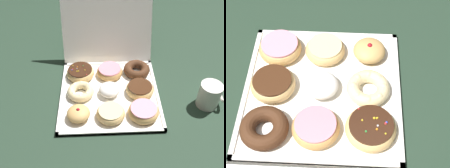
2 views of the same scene
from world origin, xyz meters
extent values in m
plane|color=#233828|center=(0.00, 0.00, 0.00)|extent=(3.00, 3.00, 0.00)
cube|color=white|center=(0.00, 0.00, 0.01)|extent=(0.40, 0.40, 0.01)
cube|color=white|center=(0.00, -0.20, 0.01)|extent=(0.40, 0.01, 0.01)
cube|color=white|center=(0.00, 0.20, 0.01)|extent=(0.40, 0.01, 0.01)
cube|color=white|center=(-0.20, 0.00, 0.01)|extent=(0.01, 0.40, 0.01)
cube|color=white|center=(0.20, 0.00, 0.01)|extent=(0.01, 0.40, 0.01)
cube|color=white|center=(0.00, 0.28, 0.19)|extent=(0.40, 0.16, 0.38)
ellipsoid|color=tan|center=(-0.12, -0.12, 0.03)|extent=(0.09, 0.09, 0.04)
sphere|color=#B21923|center=(-0.12, -0.12, 0.05)|extent=(0.01, 0.01, 0.01)
torus|color=#E5B770|center=(0.00, -0.12, 0.03)|extent=(0.11, 0.11, 0.03)
cylinder|color=beige|center=(0.00, -0.12, 0.04)|extent=(0.09, 0.09, 0.01)
torus|color=tan|center=(0.12, -0.12, 0.03)|extent=(0.12, 0.12, 0.04)
cylinder|color=pink|center=(0.12, -0.12, 0.05)|extent=(0.10, 0.10, 0.01)
torus|color=beige|center=(-0.12, 0.00, 0.03)|extent=(0.11, 0.11, 0.03)
sphere|color=beige|center=(-0.08, 0.00, 0.04)|extent=(0.02, 0.02, 0.02)
sphere|color=beige|center=(-0.09, 0.03, 0.04)|extent=(0.02, 0.02, 0.02)
sphere|color=beige|center=(-0.12, 0.04, 0.04)|extent=(0.02, 0.02, 0.02)
sphere|color=beige|center=(-0.15, 0.03, 0.04)|extent=(0.02, 0.02, 0.02)
sphere|color=beige|center=(-0.16, 0.00, 0.04)|extent=(0.02, 0.02, 0.02)
sphere|color=beige|center=(-0.15, -0.02, 0.04)|extent=(0.02, 0.02, 0.02)
sphere|color=beige|center=(-0.12, -0.04, 0.04)|extent=(0.02, 0.02, 0.02)
sphere|color=beige|center=(-0.09, -0.02, 0.04)|extent=(0.02, 0.02, 0.02)
ellipsoid|color=white|center=(0.00, 0.00, 0.03)|extent=(0.09, 0.09, 0.04)
torus|color=#E5B770|center=(0.13, 0.00, 0.03)|extent=(0.12, 0.12, 0.04)
cylinder|color=#472816|center=(0.13, 0.00, 0.05)|extent=(0.10, 0.10, 0.01)
torus|color=#E5B770|center=(-0.12, 0.12, 0.03)|extent=(0.12, 0.12, 0.04)
cylinder|color=#381E11|center=(-0.12, 0.12, 0.05)|extent=(0.10, 0.10, 0.01)
sphere|color=green|center=(-0.11, 0.14, 0.05)|extent=(0.00, 0.00, 0.00)
sphere|color=orange|center=(-0.14, 0.13, 0.05)|extent=(0.01, 0.01, 0.01)
sphere|color=white|center=(-0.14, 0.12, 0.05)|extent=(0.00, 0.00, 0.00)
sphere|color=red|center=(-0.09, 0.08, 0.05)|extent=(0.00, 0.00, 0.00)
sphere|color=red|center=(-0.16, 0.11, 0.05)|extent=(0.01, 0.01, 0.01)
sphere|color=yellow|center=(-0.16, 0.14, 0.05)|extent=(0.00, 0.00, 0.00)
sphere|color=yellow|center=(-0.14, 0.10, 0.05)|extent=(0.00, 0.00, 0.00)
sphere|color=yellow|center=(-0.13, 0.10, 0.05)|extent=(0.01, 0.01, 0.01)
sphere|color=yellow|center=(-0.14, 0.10, 0.05)|extent=(0.00, 0.00, 0.00)
sphere|color=yellow|center=(-0.10, 0.11, 0.05)|extent=(0.00, 0.00, 0.00)
sphere|color=blue|center=(-0.16, 0.11, 0.05)|extent=(0.01, 0.01, 0.01)
torus|color=tan|center=(0.01, 0.12, 0.03)|extent=(0.11, 0.11, 0.04)
cylinder|color=pink|center=(0.01, 0.12, 0.05)|extent=(0.10, 0.10, 0.01)
torus|color=#472816|center=(0.13, 0.13, 0.03)|extent=(0.12, 0.12, 0.04)
cylinder|color=white|center=(0.39, -0.07, 0.05)|extent=(0.08, 0.08, 0.10)
cylinder|color=black|center=(0.39, -0.07, 0.10)|extent=(0.07, 0.07, 0.01)
torus|color=white|center=(0.44, -0.07, 0.06)|extent=(0.01, 0.07, 0.07)
camera|label=1|loc=(-0.02, -0.77, 0.79)|focal=42.54mm
camera|label=2|loc=(-0.07, 0.49, 0.74)|focal=54.84mm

